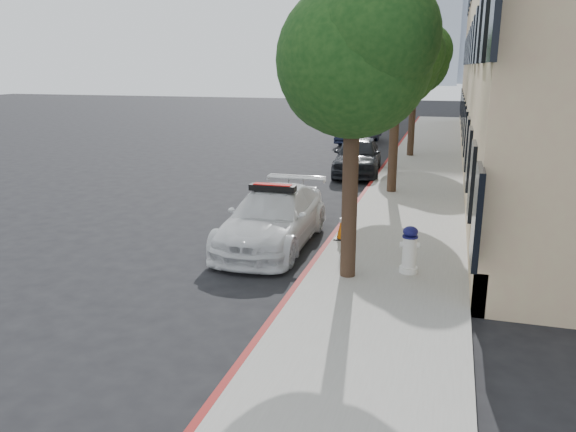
% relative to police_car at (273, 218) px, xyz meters
% --- Properties ---
extents(ground, '(120.00, 120.00, 0.00)m').
position_rel_police_car_xyz_m(ground, '(-0.75, 0.11, -0.67)').
color(ground, black).
rests_on(ground, ground).
extents(sidewalk, '(3.20, 50.00, 0.15)m').
position_rel_police_car_xyz_m(sidewalk, '(2.85, 10.11, -0.60)').
color(sidewalk, gray).
rests_on(sidewalk, ground).
extents(curb_strip, '(0.12, 50.00, 0.15)m').
position_rel_police_car_xyz_m(curb_strip, '(1.31, 10.11, -0.60)').
color(curb_strip, maroon).
rests_on(curb_strip, ground).
extents(building, '(8.00, 36.00, 10.00)m').
position_rel_police_car_xyz_m(building, '(8.45, 15.11, 4.33)').
color(building, tan).
rests_on(building, ground).
extents(tree_near, '(2.92, 2.82, 5.62)m').
position_rel_police_car_xyz_m(tree_near, '(2.18, -1.90, 3.60)').
color(tree_near, black).
rests_on(tree_near, sidewalk).
extents(tree_mid, '(2.77, 2.64, 5.43)m').
position_rel_police_car_xyz_m(tree_mid, '(2.18, 6.10, 3.49)').
color(tree_mid, black).
rests_on(tree_mid, sidewalk).
extents(tree_far, '(3.10, 3.00, 5.81)m').
position_rel_police_car_xyz_m(tree_far, '(2.18, 14.10, 3.71)').
color(tree_far, black).
rests_on(tree_far, sidewalk).
extents(police_car, '(1.90, 4.62, 1.49)m').
position_rel_police_car_xyz_m(police_car, '(0.00, 0.00, 0.00)').
color(police_car, white).
rests_on(police_car, ground).
extents(parked_car_mid, '(2.14, 4.49, 1.48)m').
position_rel_police_car_xyz_m(parked_car_mid, '(0.45, 9.55, 0.07)').
color(parked_car_mid, black).
rests_on(parked_car_mid, ground).
extents(parked_car_far, '(2.00, 4.53, 1.45)m').
position_rel_police_car_xyz_m(parked_car_far, '(-0.97, 18.71, 0.05)').
color(parked_car_far, black).
rests_on(parked_car_far, ground).
extents(fire_hydrant, '(0.40, 0.37, 0.96)m').
position_rel_police_car_xyz_m(fire_hydrant, '(3.29, -1.39, -0.06)').
color(fire_hydrant, white).
rests_on(fire_hydrant, sidewalk).
extents(traffic_cone, '(0.36, 0.36, 0.68)m').
position_rel_police_car_xyz_m(traffic_cone, '(1.60, 0.45, -0.19)').
color(traffic_cone, black).
rests_on(traffic_cone, sidewalk).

